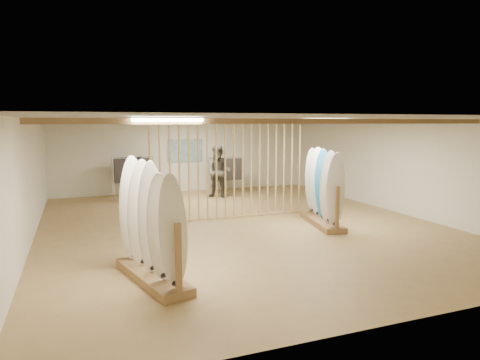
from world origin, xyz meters
name	(u,v)px	position (x,y,z in m)	size (l,w,h in m)	color
floor	(240,225)	(0.00, 0.00, 0.00)	(12.00, 12.00, 0.00)	tan
ceiling	(240,118)	(0.00, 0.00, 2.80)	(12.00, 12.00, 0.00)	gray
wall_back	(185,156)	(0.00, 6.00, 1.40)	(12.00, 12.00, 0.00)	white
wall_front	(404,222)	(0.00, -6.00, 1.40)	(12.00, 12.00, 0.00)	white
wall_left	(28,182)	(-5.00, 0.00, 1.40)	(12.00, 12.00, 0.00)	white
wall_right	(394,166)	(5.00, 0.00, 1.40)	(12.00, 12.00, 0.00)	white
ceiling_slats	(240,121)	(0.00, 0.00, 2.72)	(9.50, 6.12, 0.10)	olive
light_panels	(240,121)	(0.00, 0.00, 2.74)	(1.20, 0.35, 0.06)	white
bamboo_partition	(230,169)	(0.00, 0.80, 1.40)	(4.45, 0.05, 2.78)	tan
poster	(185,151)	(0.00, 5.98, 1.60)	(1.40, 0.03, 0.90)	teal
rack_left	(151,242)	(-2.85, -3.23, 0.69)	(1.04, 2.19, 2.02)	olive
rack_right	(323,200)	(2.05, -0.78, 0.67)	(0.95, 2.14, 1.97)	olive
clothing_rack_a	(132,170)	(-2.10, 5.40, 0.97)	(1.39, 0.41, 1.49)	silver
clothing_rack_b	(227,169)	(1.36, 4.95, 0.92)	(1.31, 0.46, 1.41)	silver
shopper_a	(140,176)	(-1.96, 4.41, 0.88)	(0.64, 0.43, 1.75)	#282930
shopper_b	(219,168)	(0.75, 4.05, 1.07)	(1.04, 0.81, 2.15)	#3B382E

